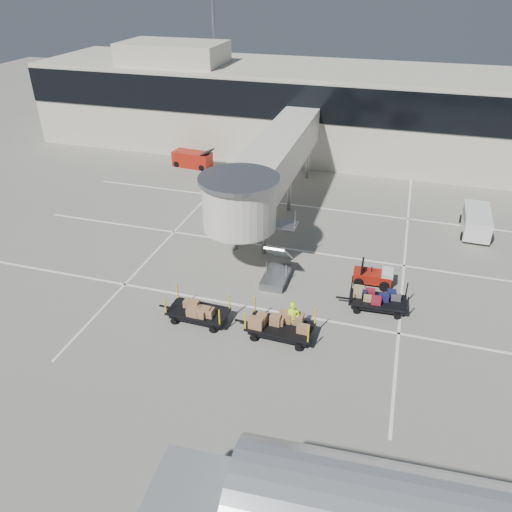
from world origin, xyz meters
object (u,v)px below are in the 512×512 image
object	(u,v)px
baggage_tug	(373,276)
box_cart_near	(279,325)
minivan	(476,220)
belt_loader	(193,159)
box_cart_far	(200,311)
ground_worker	(293,319)
suitcase_cart	(377,300)

from	to	relation	value
baggage_tug	box_cart_near	size ratio (longest dim) A/B	0.55
minivan	belt_loader	world-z (taller)	belt_loader
belt_loader	box_cart_near	bearing A→B (deg)	-51.79
minivan	belt_loader	xyz separation A→B (m)	(-24.44, 6.46, -0.26)
minivan	belt_loader	bearing A→B (deg)	166.67
box_cart_near	box_cart_far	size ratio (longest dim) A/B	1.06
ground_worker	belt_loader	size ratio (longest dim) A/B	0.49
suitcase_cart	minivan	bearing A→B (deg)	59.33
minivan	baggage_tug	bearing A→B (deg)	-123.99
baggage_tug	suitcase_cart	distance (m)	2.51
minivan	belt_loader	distance (m)	25.28
box_cart_far	box_cart_near	bearing A→B (deg)	2.30
box_cart_far	suitcase_cart	bearing A→B (deg)	24.86
box_cart_near	minivan	distance (m)	18.43
baggage_tug	box_cart_far	size ratio (longest dim) A/B	0.58
minivan	box_cart_near	bearing A→B (deg)	-123.35
box_cart_far	ground_worker	xyz separation A→B (m)	(5.01, 0.34, 0.37)
baggage_tug	ground_worker	size ratio (longest dim) A/B	1.19
suitcase_cart	box_cart_near	bearing A→B (deg)	-144.03
baggage_tug	box_cart_near	xyz separation A→B (m)	(-4.20, -6.26, 0.10)
suitcase_cart	ground_worker	distance (m)	5.32
minivan	box_cart_far	bearing A→B (deg)	-133.06
ground_worker	minivan	xyz separation A→B (m)	(9.90, 14.81, -0.00)
suitcase_cart	belt_loader	world-z (taller)	belt_loader
ground_worker	belt_loader	xyz separation A→B (m)	(-14.54, 21.27, -0.27)
suitcase_cart	box_cart_far	xyz separation A→B (m)	(-9.02, -3.81, 0.05)
box_cart_near	belt_loader	bearing A→B (deg)	124.77
box_cart_near	belt_loader	world-z (taller)	belt_loader
suitcase_cart	ground_worker	xyz separation A→B (m)	(-4.01, -3.47, 0.42)
baggage_tug	ground_worker	world-z (taller)	ground_worker
suitcase_cart	minivan	distance (m)	12.79
box_cart_far	minivan	world-z (taller)	minivan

